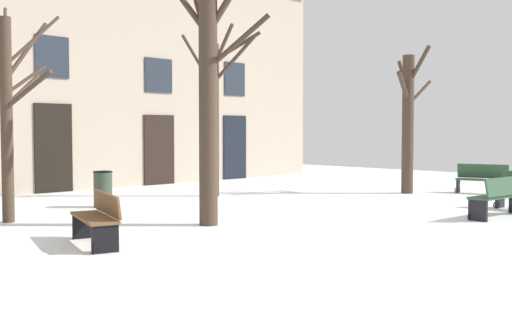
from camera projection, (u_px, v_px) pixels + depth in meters
name	position (u px, v px, depth m)	size (l,w,h in m)	color
ground_plane	(307.00, 212.00, 13.97)	(31.01, 31.01, 0.00)	white
building_facade	(110.00, 65.00, 20.04)	(19.38, 0.60, 8.21)	tan
tree_center	(9.00, 108.00, 12.40)	(2.13, 2.13, 4.63)	#423326
tree_foreground	(208.00, 87.00, 11.96)	(1.80, 1.96, 5.84)	#423326
tree_left_of_center	(216.00, 108.00, 17.39)	(2.10, 1.51, 4.94)	#423326
tree_right_of_center	(408.00, 118.00, 18.26)	(1.84, 1.38, 4.49)	#423326
litter_bin	(103.00, 189.00, 14.93)	(0.49, 0.49, 0.91)	#2D3D2D
bench_back_to_back_left	(97.00, 218.00, 9.95)	(0.91, 1.67, 0.88)	brown
bench_by_litter_bin	(482.00, 179.00, 18.27)	(0.84, 1.58, 0.90)	#2D4C33
bench_facing_shops	(502.00, 196.00, 13.12)	(1.94, 0.66, 0.92)	#2D4C33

